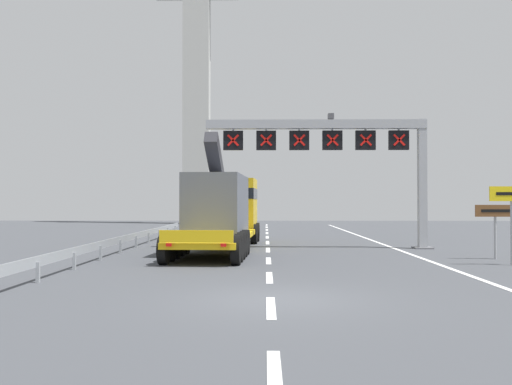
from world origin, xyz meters
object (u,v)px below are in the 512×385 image
at_px(exit_sign_yellow, 512,205).
at_px(bridge_pylon_distant, 197,32).
at_px(tourist_info_sign_brown, 496,217).
at_px(overhead_lane_gantry, 341,144).
at_px(heavy_haul_truck_yellow, 224,209).

xyz_separation_m(exit_sign_yellow, bridge_pylon_distant, (-16.49, 39.53, 18.44)).
xyz_separation_m(tourist_info_sign_brown, bridge_pylon_distant, (-16.77, 37.34, 18.96)).
height_order(overhead_lane_gantry, tourist_info_sign_brown, overhead_lane_gantry).
distance_m(overhead_lane_gantry, bridge_pylon_distant, 37.37).
relative_size(heavy_haul_truck_yellow, bridge_pylon_distant, 0.35).
bearing_deg(overhead_lane_gantry, heavy_haul_truck_yellow, -179.45).
distance_m(heavy_haul_truck_yellow, tourist_info_sign_brown, 12.53).
xyz_separation_m(overhead_lane_gantry, tourist_info_sign_brown, (5.57, -5.21, -3.53)).
height_order(overhead_lane_gantry, exit_sign_yellow, overhead_lane_gantry).
bearing_deg(tourist_info_sign_brown, overhead_lane_gantry, 136.91).
bearing_deg(overhead_lane_gantry, tourist_info_sign_brown, -43.09).
bearing_deg(tourist_info_sign_brown, heavy_haul_truck_yellow, 155.72).
bearing_deg(exit_sign_yellow, bridge_pylon_distant, 112.64).
xyz_separation_m(overhead_lane_gantry, bridge_pylon_distant, (-11.20, 32.13, 15.43)).
height_order(heavy_haul_truck_yellow, bridge_pylon_distant, bridge_pylon_distant).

